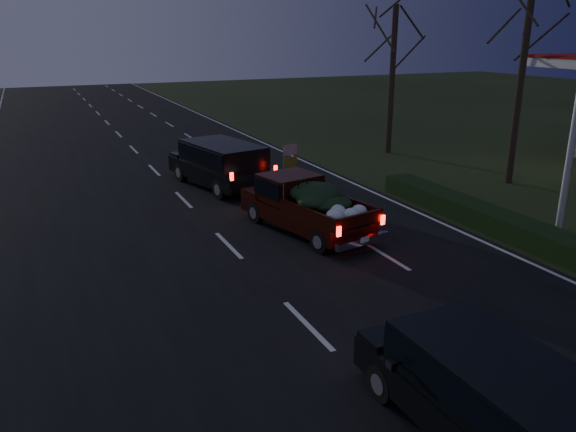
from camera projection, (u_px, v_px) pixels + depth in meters
name	position (u px, v px, depth m)	size (l,w,h in m)	color
ground	(308.00, 326.00, 11.53)	(120.00, 120.00, 0.00)	black
road_asphalt	(308.00, 325.00, 11.53)	(14.00, 120.00, 0.02)	black
hedge_row	(492.00, 220.00, 17.12)	(1.00, 10.00, 0.60)	black
bare_tree_mid	(529.00, 15.00, 20.55)	(3.60, 3.60, 8.50)	black
bare_tree_far	(394.00, 44.00, 26.55)	(3.60, 3.60, 7.00)	black
pickup_truck	(306.00, 202.00, 16.78)	(2.64, 4.87, 2.42)	black
lead_suv	(222.00, 160.00, 21.56)	(2.99, 5.23, 1.41)	black
rear_suv	(491.00, 390.00, 7.95)	(1.97, 4.24, 1.22)	black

